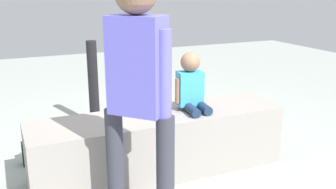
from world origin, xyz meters
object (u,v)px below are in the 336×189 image
adult_standing (138,82)px  cake_box_white (175,139)px  cake_plate (156,109)px  gift_bag (148,106)px  water_bottle_near_gift (124,115)px  handbag_black_leather (39,151)px  child_seated (191,85)px  party_cup_red (201,123)px

adult_standing → cake_box_white: bearing=54.5°
cake_plate → gift_bag: (0.39, 1.22, -0.38)m
water_bottle_near_gift → handbag_black_leather: (-1.00, -0.67, 0.02)m
cake_plate → child_seated: bearing=-12.8°
adult_standing → party_cup_red: 2.04m
water_bottle_near_gift → handbag_black_leather: 1.20m
water_bottle_near_gift → handbag_black_leather: bearing=-146.2°
handbag_black_leather → adult_standing: bearing=-66.8°
child_seated → adult_standing: 0.95m
gift_bag → handbag_black_leather: (-1.31, -0.69, -0.04)m
cake_plate → party_cup_red: bearing=40.3°
child_seated → gift_bag: size_ratio=1.42×
adult_standing → handbag_black_leather: 1.57m
cake_plate → water_bottle_near_gift: (0.09, 1.20, -0.44)m
child_seated → party_cup_red: size_ratio=4.44×
cake_plate → party_cup_red: 1.16m
cake_box_white → child_seated: bearing=-97.6°
child_seated → adult_standing: bearing=-138.0°
gift_bag → handbag_black_leather: bearing=-152.2°
water_bottle_near_gift → party_cup_red: bearing=-35.3°
cake_plate → cake_box_white: 0.68m
party_cup_red → cake_box_white: cake_box_white is taller
party_cup_red → handbag_black_leather: bearing=-174.7°
gift_bag → cake_plate: bearing=-107.9°
child_seated → cake_box_white: bearing=82.4°
cake_box_white → cake_plate: bearing=-133.8°
handbag_black_leather → child_seated: bearing=-26.2°
adult_standing → child_seated: bearing=42.0°
adult_standing → water_bottle_near_gift: size_ratio=7.78×
child_seated → water_bottle_near_gift: size_ratio=2.35×
gift_bag → water_bottle_near_gift: size_ratio=1.66×
adult_standing → cake_box_white: 1.56m
adult_standing → gift_bag: bearing=67.4°
child_seated → handbag_black_leather: bearing=153.8°
cake_plate → handbag_black_leather: 1.14m
water_bottle_near_gift → cake_box_white: (0.26, -0.84, -0.02)m
water_bottle_near_gift → cake_box_white: bearing=-73.1°
child_seated → cake_box_white: (0.06, 0.42, -0.65)m
adult_standing → party_cup_red: (1.21, 1.37, -0.91)m
cake_box_white → handbag_black_leather: bearing=172.3°
adult_standing → cake_plate: size_ratio=7.12×
gift_bag → party_cup_red: 0.68m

